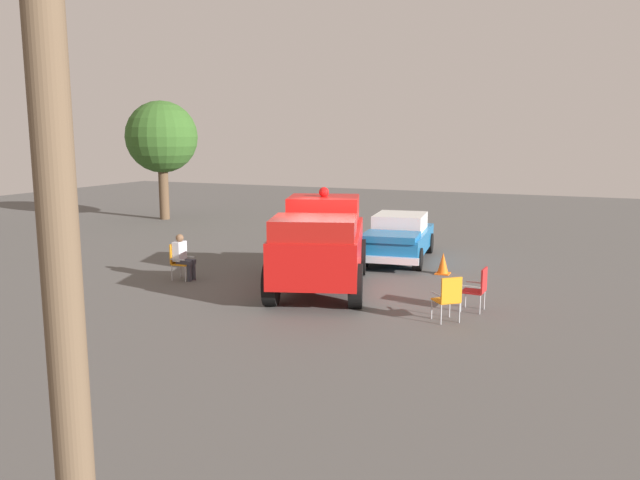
# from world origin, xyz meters

# --- Properties ---
(ground_plane) EXTENTS (60.00, 60.00, 0.00)m
(ground_plane) POSITION_xyz_m (0.00, 0.00, 0.00)
(ground_plane) COLOR #514F4C
(vintage_fire_truck) EXTENTS (6.33, 3.97, 2.59)m
(vintage_fire_truck) POSITION_xyz_m (-0.77, -0.54, 1.20)
(vintage_fire_truck) COLOR black
(vintage_fire_truck) RESTS_ON ground
(classic_hot_rod) EXTENTS (4.56, 2.40, 1.46)m
(classic_hot_rod) POSITION_xyz_m (-5.08, 0.32, 0.75)
(classic_hot_rod) COLOR black
(classic_hot_rod) RESTS_ON ground
(lawn_chair_near_truck) EXTENTS (0.53, 0.52, 1.02)m
(lawn_chair_near_truck) POSITION_xyz_m (0.05, -4.51, 0.59)
(lawn_chair_near_truck) COLOR #B7BABF
(lawn_chair_near_truck) RESTS_ON ground
(lawn_chair_by_car) EXTENTS (0.54, 0.53, 1.02)m
(lawn_chair_by_car) POSITION_xyz_m (-0.00, 3.73, 0.59)
(lawn_chair_by_car) COLOR #B7BABF
(lawn_chair_by_car) RESTS_ON ground
(lawn_chair_spare) EXTENTS (0.69, 0.69, 1.02)m
(lawn_chair_spare) POSITION_xyz_m (1.13, 3.29, 0.59)
(lawn_chair_spare) COLOR #B7BABF
(lawn_chair_spare) RESTS_ON ground
(spectator_seated) EXTENTS (0.41, 0.55, 1.29)m
(spectator_seated) POSITION_xyz_m (0.05, -4.38, 0.70)
(spectator_seated) COLOR #383842
(spectator_seated) RESTS_ON ground
(oak_tree_left) EXTENTS (3.36, 3.36, 5.58)m
(oak_tree_left) POSITION_xyz_m (-10.20, -12.79, 3.86)
(oak_tree_left) COLOR brown
(oak_tree_left) RESTS_ON ground
(utility_pole) EXTENTS (0.77, 1.61, 7.69)m
(utility_pole) POSITION_xyz_m (11.29, 2.83, 3.99)
(utility_pole) COLOR brown
(utility_pole) RESTS_ON ground
(traffic_cone) EXTENTS (0.40, 0.40, 0.64)m
(traffic_cone) POSITION_xyz_m (-3.57, 2.13, 0.31)
(traffic_cone) COLOR orange
(traffic_cone) RESTS_ON ground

